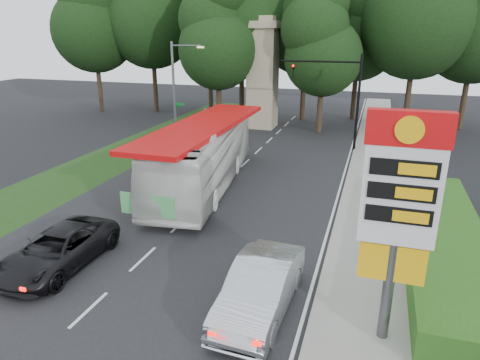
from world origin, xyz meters
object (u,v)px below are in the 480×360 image
(gas_station_pylon, at_px, (400,201))
(monument, at_px, (263,73))
(traffic_signal_mast, at_px, (341,88))
(suv_charcoal, at_px, (59,249))
(sedan_silver, at_px, (260,287))
(transit_bus, at_px, (204,155))
(streetlight_signs, at_px, (176,88))

(gas_station_pylon, height_order, monument, monument)
(monument, bearing_deg, traffic_signal_mast, -38.00)
(traffic_signal_mast, height_order, suv_charcoal, traffic_signal_mast)
(traffic_signal_mast, xyz_separation_m, sedan_silver, (-0.31, -21.77, -3.81))
(monument, xyz_separation_m, sedan_silver, (7.37, -27.77, -4.24))
(transit_bus, bearing_deg, traffic_signal_mast, 51.59)
(transit_bus, bearing_deg, gas_station_pylon, -54.54)
(monument, bearing_deg, transit_bus, -86.52)
(traffic_signal_mast, bearing_deg, sedan_silver, -90.81)
(traffic_signal_mast, relative_size, streetlight_signs, 0.90)
(sedan_silver, bearing_deg, gas_station_pylon, -1.26)
(monument, bearing_deg, gas_station_pylon, -68.20)
(streetlight_signs, relative_size, sedan_silver, 1.52)
(streetlight_signs, distance_m, sedan_silver, 23.59)
(sedan_silver, bearing_deg, transit_bus, 123.09)
(gas_station_pylon, relative_size, traffic_signal_mast, 0.95)
(sedan_silver, bearing_deg, suv_charcoal, 179.98)
(suv_charcoal, bearing_deg, traffic_signal_mast, 68.64)
(streetlight_signs, distance_m, transit_bus, 11.25)
(gas_station_pylon, bearing_deg, suv_charcoal, 177.28)
(gas_station_pylon, relative_size, sedan_silver, 1.31)
(gas_station_pylon, distance_m, sedan_silver, 5.25)
(traffic_signal_mast, xyz_separation_m, suv_charcoal, (-8.48, -21.43, -3.94))
(traffic_signal_mast, distance_m, monument, 9.76)
(traffic_signal_mast, height_order, transit_bus, traffic_signal_mast)
(monument, height_order, transit_bus, monument)
(streetlight_signs, bearing_deg, monument, 58.03)
(streetlight_signs, distance_m, monument, 9.44)
(streetlight_signs, bearing_deg, suv_charcoal, -77.85)
(gas_station_pylon, bearing_deg, monument, 111.80)
(monument, height_order, suv_charcoal, monument)
(gas_station_pylon, bearing_deg, sedan_silver, 176.44)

